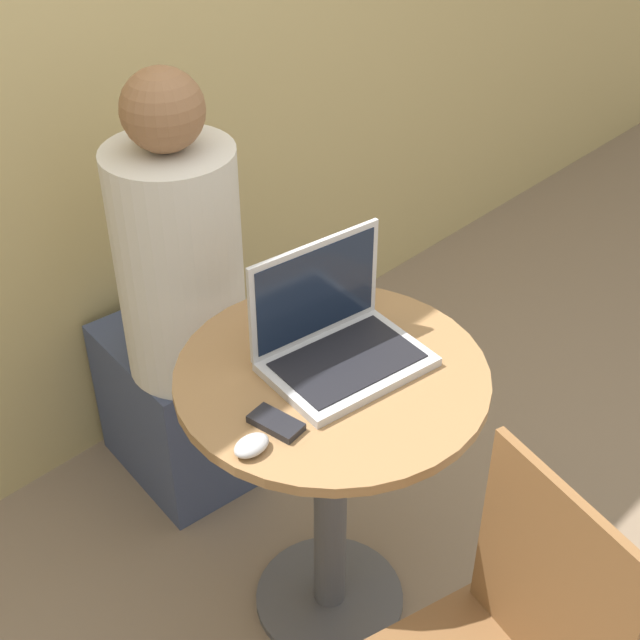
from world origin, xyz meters
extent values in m
plane|color=#7F6B56|center=(0.00, 0.00, 0.00)|extent=(12.00, 12.00, 0.00)
cube|color=tan|center=(0.00, 0.95, 1.30)|extent=(7.00, 0.05, 2.60)
cylinder|color=#4C4C51|center=(0.00, 0.00, 0.01)|extent=(0.38, 0.38, 0.02)
cylinder|color=#4C4C51|center=(0.00, 0.00, 0.38)|extent=(0.08, 0.08, 0.72)
cylinder|color=olive|center=(0.00, 0.00, 0.75)|extent=(0.67, 0.67, 0.02)
cube|color=#B7B7BC|center=(0.03, -0.02, 0.78)|extent=(0.36, 0.27, 0.02)
cube|color=black|center=(0.03, -0.02, 0.79)|extent=(0.31, 0.22, 0.00)
cube|color=#B7B7BC|center=(0.05, 0.10, 0.90)|extent=(0.33, 0.06, 0.23)
cube|color=#141E33|center=(0.05, 0.09, 0.90)|extent=(0.30, 0.05, 0.21)
cube|color=black|center=(-0.20, -0.04, 0.77)|extent=(0.07, 0.11, 0.02)
ellipsoid|color=#B2B2B7|center=(-0.28, -0.06, 0.78)|extent=(0.08, 0.05, 0.03)
cube|color=brown|center=(-0.06, -0.60, 0.66)|extent=(0.11, 0.36, 0.45)
cube|color=#3D4766|center=(0.04, 0.66, 0.23)|extent=(0.35, 0.47, 0.46)
cylinder|color=beige|center=(0.03, 0.55, 0.77)|extent=(0.32, 0.32, 0.62)
sphere|color=brown|center=(0.03, 0.55, 1.18)|extent=(0.19, 0.19, 0.19)
camera|label=1|loc=(-1.05, -1.00, 1.95)|focal=50.00mm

